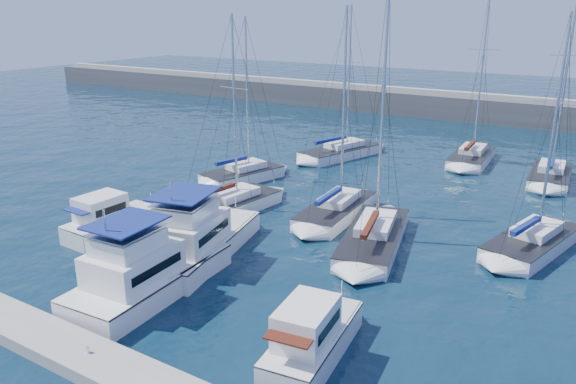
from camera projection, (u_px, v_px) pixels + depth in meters
The scene contains 16 objects.
ground at pixel (247, 266), 31.86m from camera, with size 220.00×220.00×0.00m, color black.
breakwater at pixel (480, 112), 73.46m from camera, with size 160.00×6.00×4.45m.
dock at pixel (89, 359), 22.90m from camera, with size 40.00×2.20×0.60m, color gray.
dock_cleat_centre at pixel (88, 350), 22.77m from camera, with size 0.16×0.16×0.25m, color silver.
motor_yacht_port_outer at pixel (109, 221), 35.96m from camera, with size 2.74×6.26×3.20m.
motor_yacht_port_inner at pixel (195, 239), 32.62m from camera, with size 5.99×10.38×4.69m.
motor_yacht_stbd_inner at pixel (144, 274), 28.37m from camera, with size 4.26×9.57×4.69m.
motor_yacht_stbd_outer at pixel (311, 339), 23.11m from camera, with size 3.08×6.56×3.20m.
sailboat_mid_a at pixel (243, 174), 47.54m from camera, with size 4.81×7.52×13.71m.
sailboat_mid_b at pixel (230, 205), 40.18m from camera, with size 4.10×8.48×13.97m.
sailboat_mid_c at pixel (336, 210), 39.20m from camera, with size 3.43×8.36×14.48m.
sailboat_mid_d at pixel (374, 237), 34.52m from camera, with size 5.28×9.84×16.47m.
sailboat_mid_e at pixel (532, 242), 33.79m from camera, with size 4.80×8.38×14.14m.
sailboat_back_a at pixel (341, 152), 55.02m from camera, with size 5.58×9.32×14.64m.
sailboat_back_b at pixel (471, 157), 52.99m from camera, with size 3.64×7.94×16.75m.
sailboat_back_c at pixel (550, 175), 47.13m from camera, with size 3.51×7.59×16.64m.
Camera 1 is at (17.30, -23.35, 13.92)m, focal length 35.00 mm.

